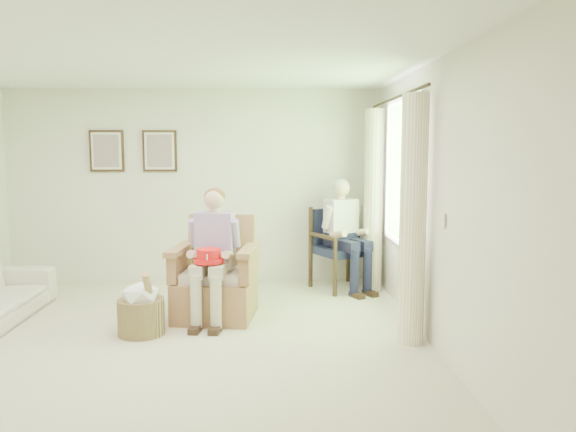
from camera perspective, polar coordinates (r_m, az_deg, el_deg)
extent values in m
plane|color=beige|center=(5.29, -13.13, -13.30)|extent=(5.50, 5.50, 0.00)
cube|color=silver|center=(7.70, -9.46, 2.96)|extent=(5.00, 0.04, 2.60)
cube|color=silver|center=(2.39, -26.73, -5.92)|extent=(5.00, 0.04, 2.60)
cube|color=silver|center=(5.12, 15.06, 0.96)|extent=(0.04, 5.50, 2.60)
cube|color=white|center=(5.04, -13.94, 15.74)|extent=(5.00, 5.50, 0.02)
cube|color=#2D6B23|center=(6.25, 11.65, 4.36)|extent=(0.02, 1.40, 1.50)
cube|color=white|center=(6.27, 11.73, 11.50)|extent=(0.04, 1.52, 0.06)
cube|color=white|center=(6.33, 11.39, -2.72)|extent=(0.04, 1.52, 0.06)
cylinder|color=#382114|center=(6.25, 10.91, 11.72)|extent=(0.03, 2.50, 0.03)
cylinder|color=#F9EBC3|center=(5.30, 12.56, -0.41)|extent=(0.34, 0.34, 2.30)
cylinder|color=#F9EBC3|center=(7.20, 8.66, 1.53)|extent=(0.34, 0.34, 2.30)
cube|color=#382114|center=(7.89, -17.92, 6.31)|extent=(0.45, 0.03, 0.55)
cube|color=silver|center=(7.87, -17.97, 6.31)|extent=(0.39, 0.01, 0.49)
cube|color=tan|center=(7.86, -17.98, 6.30)|extent=(0.33, 0.01, 0.43)
cube|color=#382114|center=(7.73, -12.89, 6.46)|extent=(0.45, 0.03, 0.55)
cube|color=silver|center=(7.71, -12.93, 6.46)|extent=(0.39, 0.01, 0.49)
cube|color=tan|center=(7.70, -12.94, 6.46)|extent=(0.33, 0.01, 0.43)
cube|color=#A1774C|center=(6.14, -7.37, -8.27)|extent=(0.80, 0.78, 0.42)
cube|color=beige|center=(6.05, -7.43, -5.95)|extent=(0.62, 0.60, 0.10)
cube|color=#A1774C|center=(6.35, -7.17, -2.67)|extent=(0.74, 0.23, 0.63)
cube|color=#A1774C|center=(6.10, -10.91, -4.85)|extent=(0.10, 0.72, 0.30)
cube|color=#A1774C|center=(6.03, -3.89, -4.87)|extent=(0.10, 0.72, 0.30)
cylinder|color=black|center=(7.04, 3.33, -6.16)|extent=(0.06, 0.06, 0.45)
cylinder|color=black|center=(7.13, 8.24, -6.07)|extent=(0.06, 0.06, 0.45)
cylinder|color=black|center=(7.60, 2.93, -5.21)|extent=(0.06, 0.06, 0.45)
cylinder|color=black|center=(7.67, 7.49, -5.14)|extent=(0.06, 0.06, 0.45)
cube|color=#1C1F3E|center=(7.30, 5.53, -3.53)|extent=(0.59, 0.57, 0.10)
cube|color=#1C1F3E|center=(7.53, 5.28, -1.10)|extent=(0.55, 0.07, 0.51)
cube|color=beige|center=(6.01, -7.46, -4.46)|extent=(0.40, 0.26, 0.16)
cube|color=#AD91CD|center=(5.99, -7.48, -1.80)|extent=(0.39, 0.24, 0.46)
sphere|color=#DDAD8E|center=(5.93, -7.54, 1.73)|extent=(0.21, 0.21, 0.21)
ellipsoid|color=brown|center=(5.96, -7.52, 1.99)|extent=(0.22, 0.22, 0.18)
cube|color=beige|center=(5.82, -8.64, -5.36)|extent=(0.14, 0.44, 0.13)
cube|color=beige|center=(5.80, -6.67, -5.37)|extent=(0.14, 0.44, 0.13)
cylinder|color=beige|center=(5.69, -8.82, -8.60)|extent=(0.12, 0.12, 0.53)
cylinder|color=beige|center=(5.67, -6.79, -8.62)|extent=(0.12, 0.12, 0.53)
cube|color=#171733|center=(7.27, 5.54, -2.28)|extent=(0.40, 0.26, 0.16)
cube|color=silver|center=(7.25, 5.55, -0.07)|extent=(0.39, 0.24, 0.46)
sphere|color=#DDAD8E|center=(7.21, 5.59, 2.84)|extent=(0.21, 0.21, 0.21)
ellipsoid|color=#B7B2AD|center=(7.23, 5.57, 3.05)|extent=(0.22, 0.22, 0.18)
cube|color=#171733|center=(7.05, 4.96, -2.97)|extent=(0.14, 0.44, 0.13)
cube|color=#171733|center=(7.08, 6.57, -2.95)|extent=(0.14, 0.44, 0.13)
cylinder|color=#171733|center=(6.92, 5.14, -5.69)|extent=(0.12, 0.12, 0.56)
cylinder|color=#171733|center=(6.94, 6.79, -5.67)|extent=(0.12, 0.12, 0.56)
cylinder|color=red|center=(5.74, -8.06, -4.51)|extent=(0.30, 0.30, 0.04)
cylinder|color=red|center=(5.73, -8.07, -3.92)|extent=(0.25, 0.25, 0.12)
cube|color=white|center=(5.71, -6.78, -3.92)|extent=(0.04, 0.01, 0.05)
cube|color=white|center=(5.85, -7.94, -3.69)|extent=(0.01, 0.04, 0.05)
cube|color=white|center=(5.74, -9.35, -3.92)|extent=(0.05, 0.01, 0.05)
cube|color=white|center=(5.60, -8.21, -4.16)|extent=(0.01, 0.04, 0.05)
cylinder|color=tan|center=(5.74, -14.69, -9.86)|extent=(0.60, 0.60, 0.35)
ellipsoid|color=white|center=(5.68, -14.76, -7.67)|extent=(0.40, 0.40, 0.24)
cylinder|color=#A57F56|center=(5.61, -13.86, -7.82)|extent=(0.18, 0.32, 0.53)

